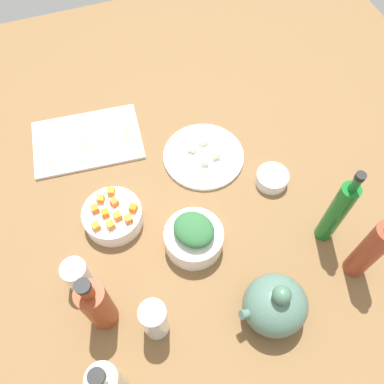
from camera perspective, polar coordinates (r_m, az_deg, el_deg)
tabletop at (r=109.81cm, az=0.00°, el=-1.74°), size 190.00×190.00×3.00cm
cutting_board at (r=123.68cm, az=-14.77°, el=7.19°), size 33.31×23.92×1.00cm
plate_tofu at (r=116.05cm, az=1.66°, el=5.16°), size 23.33×23.33×1.20cm
bowl_greens at (r=100.02cm, az=0.25°, el=-6.72°), size 14.68×14.68×6.32cm
bowl_carrots at (r=105.50cm, az=-11.25°, el=-3.45°), size 15.35×15.35×5.03cm
bowl_small_side at (r=112.41cm, az=11.39°, el=1.92°), size 8.84×8.84×3.63cm
teapot at (r=93.15cm, az=11.82°, el=-15.55°), size 16.21×14.01×15.72cm
bottle_0 at (r=99.52cm, az=20.03°, el=-2.72°), size 4.43×4.43×27.82cm
bottle_1 at (r=98.44cm, az=24.19°, el=-7.57°), size 5.13×5.13×26.78cm
bottle_2 at (r=90.06cm, az=-13.45°, el=-15.49°), size 6.27×6.27×23.23cm
bottle_3 at (r=88.24cm, az=-12.00°, el=-25.19°), size 6.33×6.33×19.38cm
drinking_glass_0 at (r=98.39cm, az=-16.05°, el=-11.45°), size 5.96×5.96×9.75cm
drinking_glass_1 at (r=90.35cm, az=-5.38°, el=-17.80°), size 5.86×5.86×13.51cm
carrot_cube_0 at (r=102.06cm, az=-8.50°, el=-2.09°), size 2.52×2.52×1.80cm
carrot_cube_1 at (r=104.70cm, az=-12.96°, el=-0.98°), size 2.34×2.34×1.80cm
carrot_cube_2 at (r=101.25cm, az=-13.61°, el=-4.77°), size 2.20×2.20×1.80cm
carrot_cube_3 at (r=101.42cm, az=-10.61°, el=-3.40°), size 2.14×2.14×1.80cm
carrot_cube_4 at (r=103.52cm, az=-11.07°, el=-1.43°), size 2.41×2.41×1.80cm
carrot_cube_5 at (r=103.61cm, az=-13.75°, el=-2.35°), size 2.00×2.00×1.80cm
carrot_cube_6 at (r=100.60cm, az=-11.58°, el=-4.65°), size 2.18×2.18×1.80cm
carrot_cube_7 at (r=105.31cm, az=-11.51°, el=0.08°), size 2.27×2.27×1.80cm
carrot_cube_8 at (r=100.56cm, az=-9.09°, el=-3.85°), size 2.04×2.04×1.80cm
carrot_cube_9 at (r=102.43cm, az=-12.34°, el=-2.96°), size 1.87×1.87×1.80cm
chopped_greens_mound at (r=95.17cm, az=0.27°, el=-5.41°), size 13.08×13.54×4.35cm
tofu_cube_0 at (r=112.94cm, az=1.82°, el=4.44°), size 2.67×2.67×2.20cm
tofu_cube_1 at (r=115.68cm, az=0.01°, el=6.36°), size 3.11×3.11×2.20cm
tofu_cube_2 at (r=114.44cm, az=3.39°, el=5.39°), size 2.30×2.30×2.20cm
tofu_cube_3 at (r=117.37cm, az=1.62°, el=7.40°), size 2.94×2.94×2.20cm
dumpling_0 at (r=120.82cm, az=-14.84°, el=7.07°), size 5.83×5.99×3.12cm
dumpling_1 at (r=120.52cm, az=-9.42°, el=8.34°), size 5.69×5.80×2.80cm
dumpling_2 at (r=126.64cm, az=-18.64°, el=8.40°), size 6.08×6.22×2.01cm
dumpling_3 at (r=120.07cm, az=-19.37°, el=4.43°), size 5.85×5.97×2.48cm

